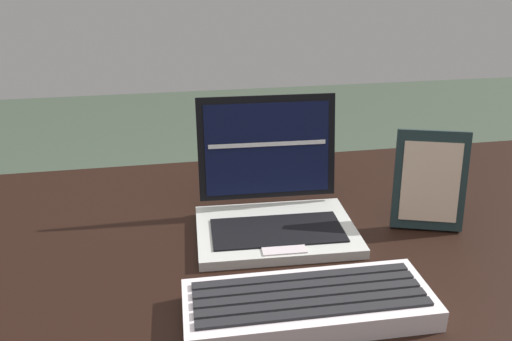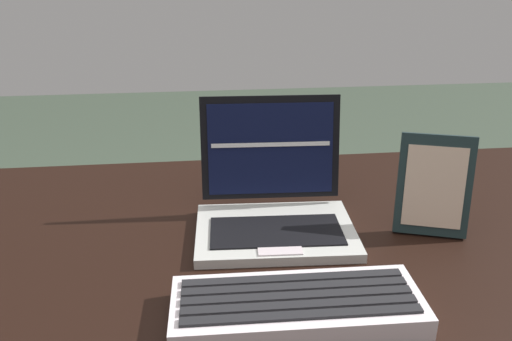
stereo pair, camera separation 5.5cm
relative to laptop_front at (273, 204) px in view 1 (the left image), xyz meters
The scene contains 4 objects.
desk 0.15m from the laptop_front, 125.59° to the right, with size 1.68×0.81×0.74m.
laptop_front is the anchor object (origin of this frame).
external_keyboard 0.25m from the laptop_front, 90.87° to the right, with size 0.34×0.14×0.04m.
photo_frame 0.28m from the laptop_front, ahead, with size 0.13×0.08×0.18m.
Camera 1 is at (-0.13, -0.73, 1.20)m, focal length 35.95 mm.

